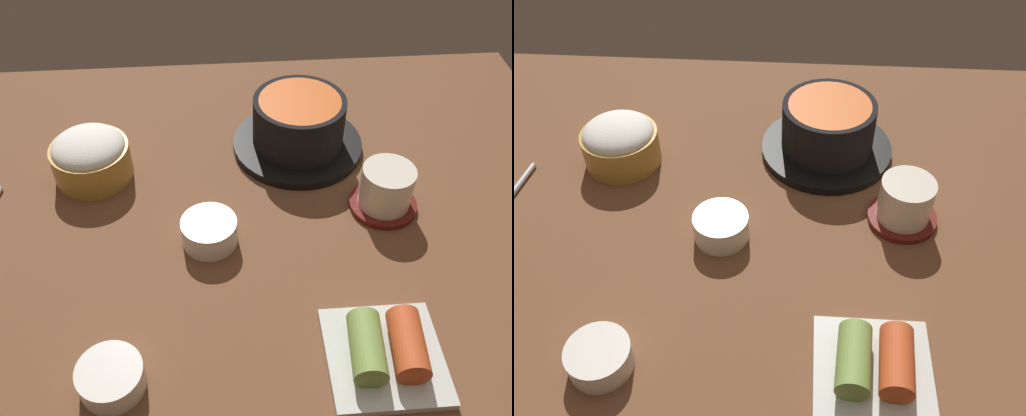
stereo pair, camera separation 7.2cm
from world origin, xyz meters
The scene contains 7 objects.
dining_table centered at (0.00, 0.00, 1.00)cm, with size 100.00×76.00×2.00cm, color brown.
stone_pot centered at (9.36, 13.34, 5.92)cm, with size 19.10×19.10×8.41cm.
rice_bowl centered at (-20.10, 9.36, 5.50)cm, with size 10.84×10.84×6.93cm.
tea_cup_with_saucer centered at (19.21, -0.16, 5.12)cm, with size 9.01×9.01×6.43cm.
banchan_cup_center centered at (-4.02, -4.44, 3.87)cm, with size 7.01×7.01×3.48cm.
kimchi_plate centered at (13.97, -22.64, 3.76)cm, with size 12.25×12.25×4.55cm.
side_bowl_near centered at (-14.29, -23.43, 3.64)cm, with size 6.84×6.84×3.04cm.
Camera 2 is at (5.29, -52.52, 56.01)cm, focal length 39.78 mm.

